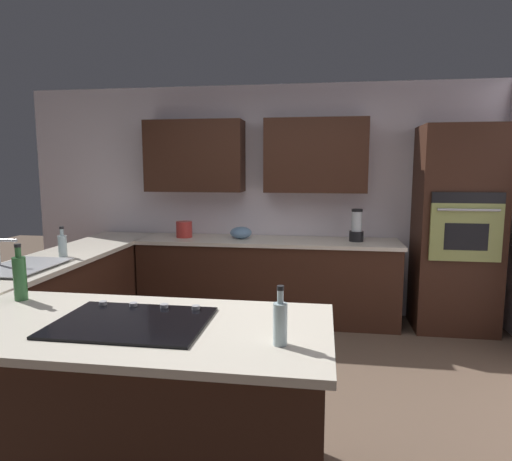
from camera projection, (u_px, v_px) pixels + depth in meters
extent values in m
plane|color=brown|center=(252.00, 396.00, 3.34)|extent=(14.00, 14.00, 0.00)
cube|color=silver|center=(280.00, 201.00, 5.21)|extent=(6.00, 0.10, 2.60)
cube|color=#381E14|center=(315.00, 156.00, 4.87)|extent=(1.10, 0.34, 0.79)
cube|color=#381E14|center=(195.00, 156.00, 5.07)|extent=(1.10, 0.34, 0.79)
cube|color=#381E14|center=(267.00, 281.00, 4.98)|extent=(2.80, 0.60, 0.86)
cube|color=silver|center=(268.00, 241.00, 4.91)|extent=(2.84, 0.64, 0.04)
cube|color=#381E14|center=(64.00, 306.00, 4.08)|extent=(0.60, 2.90, 0.86)
cube|color=silver|center=(61.00, 258.00, 4.02)|extent=(0.64, 2.94, 0.04)
cube|color=#381E14|center=(135.00, 410.00, 2.33)|extent=(1.94, 0.87, 0.86)
cube|color=silver|center=(132.00, 327.00, 2.27)|extent=(2.02, 0.95, 0.04)
cube|color=#381E14|center=(456.00, 230.00, 4.60)|extent=(0.80, 0.60, 2.10)
cube|color=#939E51|center=(466.00, 232.00, 4.29)|extent=(0.66, 0.03, 0.56)
cube|color=black|center=(466.00, 237.00, 4.29)|extent=(0.40, 0.01, 0.26)
cube|color=black|center=(468.00, 198.00, 4.25)|extent=(0.66, 0.02, 0.11)
cylinder|color=silver|center=(469.00, 210.00, 4.23)|extent=(0.56, 0.02, 0.02)
cube|color=#515456|center=(36.00, 263.00, 3.67)|extent=(0.40, 0.30, 0.02)
cube|color=#515456|center=(7.00, 272.00, 3.34)|extent=(0.40, 0.30, 0.02)
cube|color=#B7BABF|center=(22.00, 266.00, 3.50)|extent=(0.46, 0.70, 0.01)
cylinder|color=#B7BABF|center=(6.00, 240.00, 3.49)|extent=(0.18, 0.02, 0.02)
cube|color=black|center=(131.00, 322.00, 2.27)|extent=(0.76, 0.56, 0.01)
cylinder|color=#B2B2B7|center=(196.00, 307.00, 2.45)|extent=(0.04, 0.04, 0.02)
cylinder|color=#B2B2B7|center=(164.00, 306.00, 2.48)|extent=(0.04, 0.04, 0.02)
cylinder|color=#B2B2B7|center=(133.00, 304.00, 2.50)|extent=(0.04, 0.04, 0.02)
cylinder|color=#B2B2B7|center=(103.00, 303.00, 2.53)|extent=(0.04, 0.04, 0.02)
cylinder|color=black|center=(356.00, 236.00, 4.78)|extent=(0.15, 0.15, 0.11)
cylinder|color=silver|center=(357.00, 221.00, 4.76)|extent=(0.11, 0.11, 0.21)
cylinder|color=black|center=(357.00, 210.00, 4.74)|extent=(0.12, 0.12, 0.03)
ellipsoid|color=#668CB2|center=(241.00, 233.00, 4.96)|extent=(0.24, 0.24, 0.13)
cylinder|color=red|center=(184.00, 229.00, 5.06)|extent=(0.18, 0.18, 0.18)
cylinder|color=silver|center=(63.00, 246.00, 3.95)|extent=(0.07, 0.07, 0.19)
cylinder|color=silver|center=(62.00, 232.00, 3.94)|extent=(0.03, 0.03, 0.06)
cylinder|color=black|center=(61.00, 228.00, 3.93)|extent=(0.04, 0.04, 0.02)
cylinder|color=#336B38|center=(20.00, 279.00, 2.66)|extent=(0.08, 0.08, 0.26)
cylinder|color=#336B38|center=(18.00, 252.00, 2.63)|extent=(0.03, 0.03, 0.06)
cylinder|color=black|center=(17.00, 246.00, 2.63)|extent=(0.04, 0.04, 0.02)
cylinder|color=silver|center=(280.00, 324.00, 1.98)|extent=(0.06, 0.06, 0.19)
cylinder|color=silver|center=(280.00, 297.00, 1.97)|extent=(0.03, 0.03, 0.06)
cylinder|color=black|center=(280.00, 288.00, 1.96)|extent=(0.03, 0.03, 0.02)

